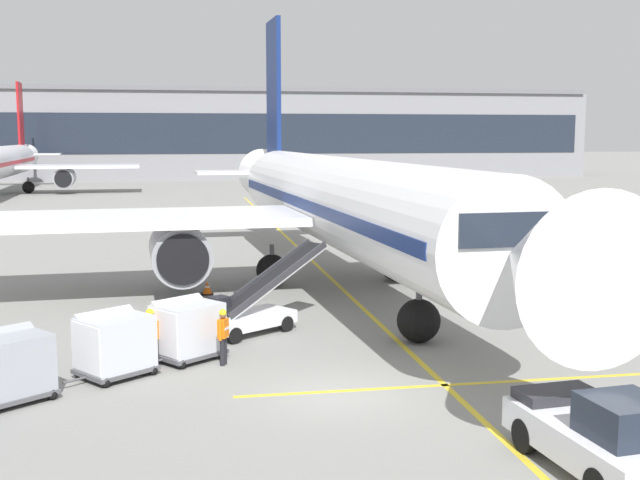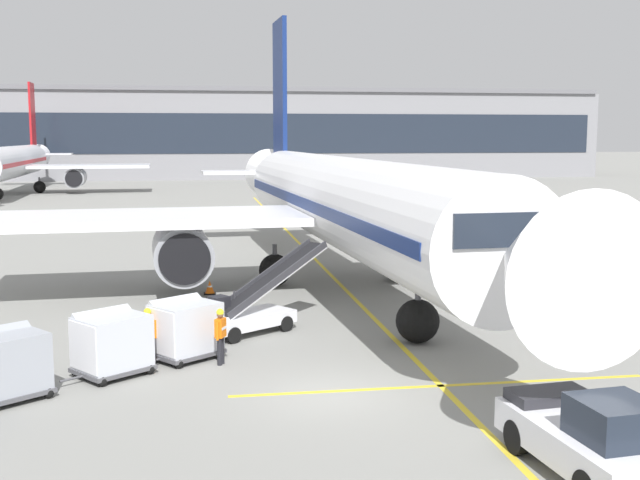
% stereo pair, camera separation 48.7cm
% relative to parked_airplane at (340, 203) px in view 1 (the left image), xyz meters
% --- Properties ---
extents(ground_plane, '(600.00, 600.00, 0.00)m').
position_rel_parked_airplane_xyz_m(ground_plane, '(-3.16, -15.28, -3.88)').
color(ground_plane, gray).
extents(parked_airplane, '(32.40, 42.72, 14.41)m').
position_rel_parked_airplane_xyz_m(parked_airplane, '(0.00, 0.00, 0.00)').
color(parked_airplane, white).
rests_on(parked_airplane, ground).
extents(belt_loader, '(5.04, 4.08, 3.03)m').
position_rel_parked_airplane_xyz_m(belt_loader, '(-4.79, -7.98, -3.01)').
color(belt_loader, silver).
rests_on(belt_loader, ground).
extents(baggage_cart_lead, '(2.64, 2.49, 1.91)m').
position_rel_parked_airplane_xyz_m(baggage_cart_lead, '(-7.12, -11.07, -2.88)').
color(baggage_cart_lead, '#515156').
rests_on(baggage_cart_lead, ground).
extents(baggage_cart_second, '(2.64, 2.49, 1.91)m').
position_rel_parked_airplane_xyz_m(baggage_cart_second, '(-9.22, -12.50, -2.88)').
color(baggage_cart_second, '#515156').
rests_on(baggage_cart_second, ground).
extents(baggage_cart_third, '(2.64, 2.49, 1.91)m').
position_rel_parked_airplane_xyz_m(baggage_cart_third, '(-11.78, -14.29, -2.88)').
color(baggage_cart_third, '#515156').
rests_on(baggage_cart_third, ground).
extents(pushback_tug, '(2.54, 4.59, 1.83)m').
position_rel_parked_airplane_xyz_m(pushback_tug, '(1.24, -21.19, -3.05)').
color(pushback_tug, silver).
rests_on(pushback_tug, ground).
extents(ground_crew_by_loader, '(0.53, 0.38, 1.74)m').
position_rel_parked_airplane_xyz_m(ground_crew_by_loader, '(-8.23, -11.46, -2.88)').
color(ground_crew_by_loader, black).
rests_on(ground_crew_by_loader, ground).
extents(ground_crew_by_carts, '(0.34, 0.55, 1.74)m').
position_rel_parked_airplane_xyz_m(ground_crew_by_carts, '(-7.60, -10.85, -2.88)').
color(ground_crew_by_carts, '#514C42').
rests_on(ground_crew_by_carts, ground).
extents(ground_crew_marshaller, '(0.38, 0.53, 1.74)m').
position_rel_parked_airplane_xyz_m(ground_crew_marshaller, '(-6.03, -11.90, -2.88)').
color(ground_crew_marshaller, black).
rests_on(ground_crew_marshaller, ground).
extents(safety_cone_engine_keepout, '(0.53, 0.53, 0.61)m').
position_rel_parked_airplane_xyz_m(safety_cone_engine_keepout, '(-6.14, -0.83, -3.58)').
color(safety_cone_engine_keepout, black).
rests_on(safety_cone_engine_keepout, ground).
extents(apron_guidance_line_lead_in, '(0.20, 110.00, 0.01)m').
position_rel_parked_airplane_xyz_m(apron_guidance_line_lead_in, '(-0.01, -0.73, -3.87)').
color(apron_guidance_line_lead_in, yellow).
rests_on(apron_guidance_line_lead_in, ground).
extents(apron_guidance_line_stop_bar, '(12.00, 0.20, 0.01)m').
position_rel_parked_airplane_xyz_m(apron_guidance_line_stop_bar, '(0.05, -14.99, -3.87)').
color(apron_guidance_line_stop_bar, yellow).
rests_on(apron_guidance_line_stop_bar, ground).
extents(terminal_building, '(125.22, 17.82, 14.58)m').
position_rel_parked_airplane_xyz_m(terminal_building, '(-1.78, 99.32, 3.36)').
color(terminal_building, gray).
rests_on(terminal_building, ground).
extents(distant_airplane, '(32.40, 42.24, 14.27)m').
position_rel_parked_airplane_xyz_m(distant_airplane, '(-28.12, 64.51, -0.15)').
color(distant_airplane, silver).
rests_on(distant_airplane, ground).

